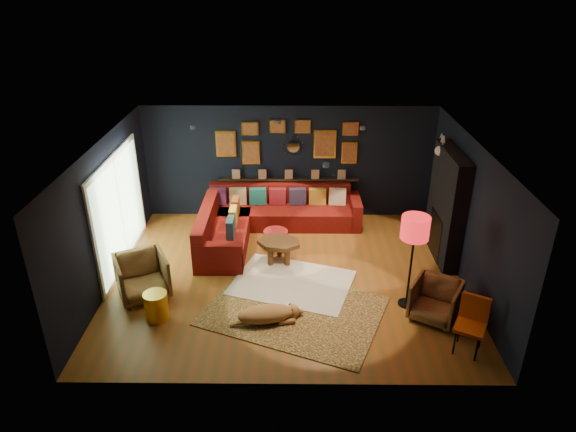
{
  "coord_description": "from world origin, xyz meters",
  "views": [
    {
      "loc": [
        0.09,
        -8.21,
        5.29
      ],
      "look_at": [
        0.01,
        0.3,
        1.15
      ],
      "focal_mm": 32.0,
      "sensor_mm": 36.0,
      "label": 1
    }
  ],
  "objects_px": {
    "pouf": "(276,238)",
    "dog": "(265,311)",
    "sectional": "(260,220)",
    "armchair_left": "(142,275)",
    "floor_lamp": "(415,232)",
    "armchair_right": "(435,299)",
    "orange_chair": "(472,320)",
    "coffee_table": "(279,245)",
    "gold_stool": "(156,306)"
  },
  "relations": [
    {
      "from": "armchair_right",
      "to": "orange_chair",
      "type": "xyz_separation_m",
      "value": [
        0.34,
        -0.76,
        0.16
      ]
    },
    {
      "from": "armchair_left",
      "to": "armchair_right",
      "type": "xyz_separation_m",
      "value": [
        5.0,
        -0.6,
        -0.06
      ]
    },
    {
      "from": "dog",
      "to": "coffee_table",
      "type": "bearing_deg",
      "value": 73.64
    },
    {
      "from": "sectional",
      "to": "pouf",
      "type": "bearing_deg",
      "value": -59.69
    },
    {
      "from": "coffee_table",
      "to": "orange_chair",
      "type": "distance_m",
      "value": 3.91
    },
    {
      "from": "armchair_left",
      "to": "floor_lamp",
      "type": "bearing_deg",
      "value": -29.67
    },
    {
      "from": "armchair_left",
      "to": "dog",
      "type": "relative_size",
      "value": 0.68
    },
    {
      "from": "coffee_table",
      "to": "pouf",
      "type": "relative_size",
      "value": 1.95
    },
    {
      "from": "pouf",
      "to": "armchair_left",
      "type": "relative_size",
      "value": 0.59
    },
    {
      "from": "floor_lamp",
      "to": "dog",
      "type": "xyz_separation_m",
      "value": [
        -2.42,
        -0.51,
        -1.22
      ]
    },
    {
      "from": "armchair_left",
      "to": "gold_stool",
      "type": "relative_size",
      "value": 1.75
    },
    {
      "from": "armchair_right",
      "to": "sectional",
      "type": "bearing_deg",
      "value": 166.08
    },
    {
      "from": "coffee_table",
      "to": "pouf",
      "type": "bearing_deg",
      "value": 97.98
    },
    {
      "from": "sectional",
      "to": "armchair_right",
      "type": "relative_size",
      "value": 4.55
    },
    {
      "from": "coffee_table",
      "to": "armchair_right",
      "type": "height_order",
      "value": "armchair_right"
    },
    {
      "from": "gold_stool",
      "to": "dog",
      "type": "xyz_separation_m",
      "value": [
        1.81,
        -0.08,
        -0.03
      ]
    },
    {
      "from": "gold_stool",
      "to": "orange_chair",
      "type": "bearing_deg",
      "value": -7.97
    },
    {
      "from": "sectional",
      "to": "armchair_right",
      "type": "distance_m",
      "value": 4.29
    },
    {
      "from": "pouf",
      "to": "gold_stool",
      "type": "bearing_deg",
      "value": -127.47
    },
    {
      "from": "armchair_right",
      "to": "orange_chair",
      "type": "height_order",
      "value": "orange_chair"
    },
    {
      "from": "armchair_left",
      "to": "dog",
      "type": "xyz_separation_m",
      "value": [
        2.2,
        -0.75,
        -0.22
      ]
    },
    {
      "from": "dog",
      "to": "orange_chair",
      "type": "bearing_deg",
      "value": -22.27
    },
    {
      "from": "pouf",
      "to": "armchair_left",
      "type": "xyz_separation_m",
      "value": [
        -2.29,
        -1.8,
        0.24
      ]
    },
    {
      "from": "floor_lamp",
      "to": "dog",
      "type": "height_order",
      "value": "floor_lamp"
    },
    {
      "from": "gold_stool",
      "to": "floor_lamp",
      "type": "relative_size",
      "value": 0.29
    },
    {
      "from": "pouf",
      "to": "armchair_right",
      "type": "distance_m",
      "value": 3.63
    },
    {
      "from": "armchair_left",
      "to": "gold_stool",
      "type": "xyz_separation_m",
      "value": [
        0.39,
        -0.67,
        -0.19
      ]
    },
    {
      "from": "pouf",
      "to": "armchair_right",
      "type": "xyz_separation_m",
      "value": [
        2.71,
        -2.4,
        0.18
      ]
    },
    {
      "from": "armchair_left",
      "to": "gold_stool",
      "type": "height_order",
      "value": "armchair_left"
    },
    {
      "from": "sectional",
      "to": "orange_chair",
      "type": "bearing_deg",
      "value": -47.94
    },
    {
      "from": "armchair_left",
      "to": "dog",
      "type": "bearing_deg",
      "value": -45.56
    },
    {
      "from": "pouf",
      "to": "dog",
      "type": "distance_m",
      "value": 2.56
    },
    {
      "from": "pouf",
      "to": "floor_lamp",
      "type": "distance_m",
      "value": 3.34
    },
    {
      "from": "coffee_table",
      "to": "floor_lamp",
      "type": "relative_size",
      "value": 0.59
    },
    {
      "from": "coffee_table",
      "to": "armchair_left",
      "type": "bearing_deg",
      "value": -153.44
    },
    {
      "from": "armchair_right",
      "to": "pouf",
      "type": "bearing_deg",
      "value": 169.0
    },
    {
      "from": "dog",
      "to": "pouf",
      "type": "bearing_deg",
      "value": 76.79
    },
    {
      "from": "armchair_left",
      "to": "armchair_right",
      "type": "distance_m",
      "value": 5.04
    },
    {
      "from": "floor_lamp",
      "to": "sectional",
      "type": "bearing_deg",
      "value": 135.46
    },
    {
      "from": "coffee_table",
      "to": "gold_stool",
      "type": "height_order",
      "value": "gold_stool"
    },
    {
      "from": "pouf",
      "to": "dog",
      "type": "height_order",
      "value": "dog"
    },
    {
      "from": "armchair_right",
      "to": "dog",
      "type": "bearing_deg",
      "value": -146.36
    },
    {
      "from": "armchair_left",
      "to": "floor_lamp",
      "type": "relative_size",
      "value": 0.51
    },
    {
      "from": "armchair_left",
      "to": "orange_chair",
      "type": "relative_size",
      "value": 0.95
    },
    {
      "from": "pouf",
      "to": "orange_chair",
      "type": "distance_m",
      "value": 4.41
    },
    {
      "from": "armchair_left",
      "to": "floor_lamp",
      "type": "xyz_separation_m",
      "value": [
        4.62,
        -0.24,
        1.0
      ]
    },
    {
      "from": "gold_stool",
      "to": "floor_lamp",
      "type": "distance_m",
      "value": 4.41
    },
    {
      "from": "gold_stool",
      "to": "armchair_right",
      "type": "bearing_deg",
      "value": 0.86
    },
    {
      "from": "armchair_right",
      "to": "gold_stool",
      "type": "height_order",
      "value": "armchair_right"
    },
    {
      "from": "sectional",
      "to": "dog",
      "type": "bearing_deg",
      "value": -85.17
    }
  ]
}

